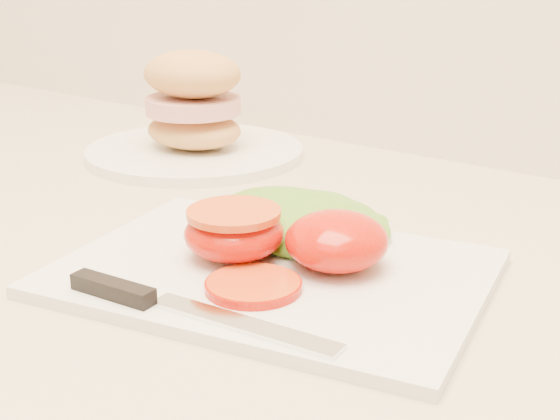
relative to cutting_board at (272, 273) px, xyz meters
The scene contains 8 objects.
cutting_board is the anchor object (origin of this frame).
tomato_half_dome 0.06m from the cutting_board, 37.61° to the left, with size 0.08×0.08×0.04m, color red.
tomato_half_cut 0.05m from the cutting_board, behind, with size 0.08×0.08×0.04m.
tomato_slice_0 0.04m from the cutting_board, 71.25° to the right, with size 0.07×0.07×0.01m, color #DC4B16.
lettuce_leaf_0 0.07m from the cutting_board, 112.77° to the left, with size 0.16×0.10×0.03m, color #5F9D29.
lettuce_leaf_1 0.08m from the cutting_board, 80.91° to the left, with size 0.10×0.07×0.02m, color #5F9D29.
knife 0.10m from the cutting_board, 100.51° to the right, with size 0.21×0.05×0.01m.
sandwich_plate 0.38m from the cutting_board, 141.97° to the left, with size 0.27×0.27×0.13m.
Camera 1 is at (-0.21, 1.15, 1.18)m, focal length 50.00 mm.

